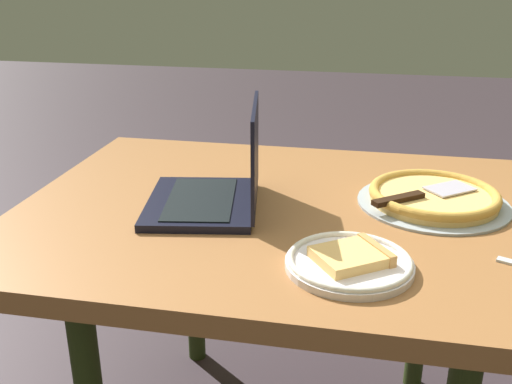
{
  "coord_description": "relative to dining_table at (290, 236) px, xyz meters",
  "views": [
    {
      "loc": [
        0.16,
        -1.23,
        1.26
      ],
      "look_at": [
        -0.07,
        -0.04,
        0.78
      ],
      "focal_mm": 41.12,
      "sensor_mm": 36.0,
      "label": 1
    }
  ],
  "objects": [
    {
      "name": "dining_table",
      "position": [
        0.0,
        0.0,
        0.0
      ],
      "size": [
        1.25,
        0.93,
        0.73
      ],
      "color": "#976034",
      "rests_on": "ground_plane"
    },
    {
      "name": "pizza_tray",
      "position": [
        0.32,
        0.08,
        0.09
      ],
      "size": [
        0.35,
        0.35,
        0.04
      ],
      "color": "#9CA8AF",
      "rests_on": "dining_table"
    },
    {
      "name": "pizza_plate",
      "position": [
        0.15,
        -0.26,
        0.09
      ],
      "size": [
        0.24,
        0.24,
        0.04
      ],
      "color": "white",
      "rests_on": "dining_table"
    },
    {
      "name": "laptop",
      "position": [
        -0.16,
        -0.03,
        0.12
      ],
      "size": [
        0.29,
        0.33,
        0.24
      ],
      "color": "black",
      "rests_on": "dining_table"
    }
  ]
}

